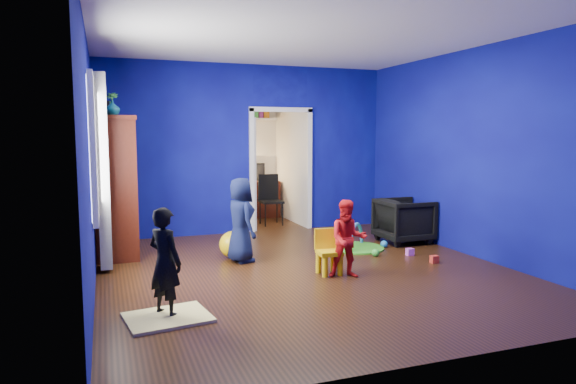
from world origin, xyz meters
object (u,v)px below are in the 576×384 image
object	(u,v)px
study_desk	(257,199)
hopper_ball	(233,244)
vase	(112,108)
play_mat	(356,248)
armchair	(404,220)
child_black	(165,262)
child_navy	(241,220)
crt_tv	(118,184)
kid_chair	(329,254)
tv_armoire	(115,186)
folding_chair	(271,201)
toddler_red	(348,239)

from	to	relation	value
study_desk	hopper_ball	bearing A→B (deg)	-111.83
vase	play_mat	bearing A→B (deg)	-8.42
armchair	study_desk	distance (m)	3.52
vase	study_desk	world-z (taller)	vase
child_black	vase	bearing A→B (deg)	-28.45
child_navy	crt_tv	distance (m)	1.87
kid_chair	crt_tv	bearing A→B (deg)	145.84
tv_armoire	folding_chair	bearing A→B (deg)	29.13
hopper_ball	study_desk	world-z (taller)	study_desk
tv_armoire	study_desk	distance (m)	3.84
child_navy	play_mat	distance (m)	1.92
vase	study_desk	bearing A→B (deg)	45.12
vase	tv_armoire	world-z (taller)	vase
study_desk	folding_chair	world-z (taller)	folding_chair
child_black	kid_chair	xyz separation A→B (m)	(2.06, 0.80, -0.27)
play_mat	study_desk	xyz separation A→B (m)	(-0.57, 3.33, 0.36)
armchair	folding_chair	distance (m)	2.68
play_mat	study_desk	world-z (taller)	study_desk
armchair	child_black	size ratio (longest dim) A/B	0.74
play_mat	folding_chair	bearing A→B (deg)	103.49
child_navy	tv_armoire	bearing A→B (deg)	46.90
play_mat	study_desk	size ratio (longest dim) A/B	0.95
crt_tv	hopper_ball	bearing A→B (deg)	-26.65
crt_tv	kid_chair	world-z (taller)	crt_tv
kid_chair	folding_chair	xyz separation A→B (m)	(0.39, 3.53, 0.21)
armchair	folding_chair	world-z (taller)	folding_chair
kid_chair	child_black	bearing A→B (deg)	-153.38
toddler_red	crt_tv	world-z (taller)	crt_tv
hopper_ball	armchair	bearing A→B (deg)	1.83
vase	folding_chair	world-z (taller)	vase
child_navy	kid_chair	xyz separation A→B (m)	(0.87, -0.97, -0.32)
crt_tv	play_mat	bearing A→B (deg)	-13.46
kid_chair	tv_armoire	bearing A→B (deg)	146.31
kid_chair	play_mat	size ratio (longest dim) A/B	0.60
armchair	vase	distance (m)	4.66
vase	kid_chair	size ratio (longest dim) A/B	0.40
folding_chair	hopper_ball	bearing A→B (deg)	-119.56
toddler_red	play_mat	size ratio (longest dim) A/B	1.12
tv_armoire	hopper_ball	world-z (taller)	tv_armoire
child_black	tv_armoire	bearing A→B (deg)	-29.36
vase	hopper_ball	xyz separation A→B (m)	(1.51, -0.44, -1.87)
child_navy	tv_armoire	xyz separation A→B (m)	(-1.56, 0.99, 0.41)
armchair	play_mat	xyz separation A→B (m)	(-0.93, -0.15, -0.34)
armchair	vase	xyz separation A→B (m)	(-4.32, 0.35, 1.71)
child_black	play_mat	xyz separation A→B (m)	(3.02, 1.96, -0.51)
armchair	child_black	world-z (taller)	child_black
kid_chair	play_mat	xyz separation A→B (m)	(0.96, 1.16, -0.24)
child_navy	kid_chair	bearing A→B (deg)	-149.10
hopper_ball	kid_chair	size ratio (longest dim) A/B	0.75
tv_armoire	crt_tv	xyz separation A→B (m)	(0.04, 0.00, 0.04)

